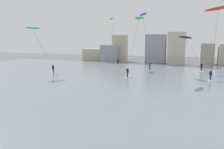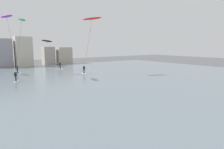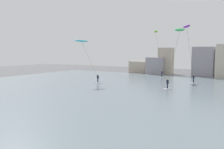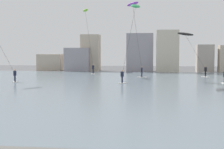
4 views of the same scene
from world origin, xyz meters
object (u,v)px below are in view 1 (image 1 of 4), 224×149
(kitesurfer_black, at_px, (188,42))
(kitesurfer_lime, at_px, (112,25))
(kitesurfer_green, at_px, (138,23))
(kitesurfer_cyan, at_px, (35,33))
(kitesurfer_purple, at_px, (144,22))
(kitesurfer_red, at_px, (218,14))

(kitesurfer_black, bearing_deg, kitesurfer_lime, 168.68)
(kitesurfer_green, bearing_deg, kitesurfer_black, 51.85)
(kitesurfer_lime, height_order, kitesurfer_cyan, kitesurfer_lime)
(kitesurfer_lime, bearing_deg, kitesurfer_green, -56.43)
(kitesurfer_purple, height_order, kitesurfer_green, kitesurfer_purple)
(kitesurfer_black, relative_size, kitesurfer_lime, 0.64)
(kitesurfer_lime, bearing_deg, kitesurfer_black, -11.32)
(kitesurfer_lime, bearing_deg, kitesurfer_cyan, -123.10)
(kitesurfer_lime, relative_size, kitesurfer_cyan, 1.29)
(kitesurfer_purple, relative_size, kitesurfer_lime, 1.03)
(kitesurfer_red, distance_m, kitesurfer_black, 13.04)
(kitesurfer_red, relative_size, kitesurfer_cyan, 1.28)
(kitesurfer_green, bearing_deg, kitesurfer_purple, 93.66)
(kitesurfer_red, bearing_deg, kitesurfer_purple, 139.37)
(kitesurfer_purple, xyz_separation_m, kitesurfer_green, (0.49, -7.67, -0.65))
(kitesurfer_red, xyz_separation_m, kitesurfer_green, (-11.16, 2.33, -0.75))
(kitesurfer_purple, bearing_deg, kitesurfer_lime, 147.38)
(kitesurfer_cyan, bearing_deg, kitesurfer_purple, 28.21)
(kitesurfer_green, height_order, kitesurfer_cyan, kitesurfer_green)
(kitesurfer_lime, bearing_deg, kitesurfer_purple, -32.62)
(kitesurfer_black, bearing_deg, kitesurfer_purple, -166.60)
(kitesurfer_purple, xyz_separation_m, kitesurfer_lime, (-7.99, 5.11, -0.29))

